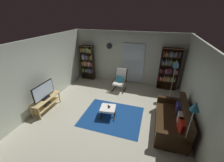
{
  "coord_description": "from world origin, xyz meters",
  "views": [
    {
      "loc": [
        1.33,
        -3.93,
        3.4
      ],
      "look_at": [
        -0.12,
        0.69,
        1.01
      ],
      "focal_mm": 22.55,
      "sensor_mm": 36.0,
      "label": 1
    }
  ],
  "objects_px": {
    "leather_sofa": "(173,121)",
    "floor_lamp_by_sofa": "(193,113)",
    "tv_stand": "(46,102)",
    "television": "(44,91)",
    "ottoman": "(108,109)",
    "tv_remote": "(108,106)",
    "floor_lamp_by_shelf": "(176,67)",
    "cell_phone": "(109,107)",
    "bookshelf_near_sofa": "(169,68)",
    "lounge_armchair": "(120,79)",
    "wall_clock": "(109,46)",
    "bookshelf_near_tv": "(88,62)"
  },
  "relations": [
    {
      "from": "leather_sofa",
      "to": "tv_stand",
      "type": "bearing_deg",
      "value": -175.18
    },
    {
      "from": "wall_clock",
      "to": "lounge_armchair",
      "type": "bearing_deg",
      "value": -47.47
    },
    {
      "from": "floor_lamp_by_sofa",
      "to": "floor_lamp_by_shelf",
      "type": "bearing_deg",
      "value": 93.0
    },
    {
      "from": "television",
      "to": "leather_sofa",
      "type": "height_order",
      "value": "television"
    },
    {
      "from": "tv_stand",
      "to": "lounge_armchair",
      "type": "xyz_separation_m",
      "value": [
        2.26,
        2.39,
        0.2
      ]
    },
    {
      "from": "wall_clock",
      "to": "floor_lamp_by_sofa",
      "type": "bearing_deg",
      "value": -49.56
    },
    {
      "from": "bookshelf_near_tv",
      "to": "floor_lamp_by_sofa",
      "type": "xyz_separation_m",
      "value": [
        4.43,
        -3.61,
        0.39
      ]
    },
    {
      "from": "bookshelf_near_tv",
      "to": "lounge_armchair",
      "type": "bearing_deg",
      "value": -19.03
    },
    {
      "from": "lounge_armchair",
      "to": "floor_lamp_by_shelf",
      "type": "bearing_deg",
      "value": -1.87
    },
    {
      "from": "bookshelf_near_tv",
      "to": "wall_clock",
      "type": "bearing_deg",
      "value": 10.3
    },
    {
      "from": "bookshelf_near_tv",
      "to": "ottoman",
      "type": "relative_size",
      "value": 3.16
    },
    {
      "from": "television",
      "to": "floor_lamp_by_sofa",
      "type": "bearing_deg",
      "value": -6.48
    },
    {
      "from": "tv_stand",
      "to": "cell_phone",
      "type": "distance_m",
      "value": 2.42
    },
    {
      "from": "tv_stand",
      "to": "cell_phone",
      "type": "height_order",
      "value": "tv_stand"
    },
    {
      "from": "tv_remote",
      "to": "television",
      "type": "bearing_deg",
      "value": 164.53
    },
    {
      "from": "bookshelf_near_sofa",
      "to": "tv_remote",
      "type": "xyz_separation_m",
      "value": [
        -2.03,
        -2.78,
        -0.67
      ]
    },
    {
      "from": "bookshelf_near_sofa",
      "to": "cell_phone",
      "type": "height_order",
      "value": "bookshelf_near_sofa"
    },
    {
      "from": "floor_lamp_by_shelf",
      "to": "television",
      "type": "bearing_deg",
      "value": -153.05
    },
    {
      "from": "lounge_armchair",
      "to": "floor_lamp_by_shelf",
      "type": "height_order",
      "value": "floor_lamp_by_shelf"
    },
    {
      "from": "tv_stand",
      "to": "bookshelf_near_tv",
      "type": "distance_m",
      "value": 3.15
    },
    {
      "from": "wall_clock",
      "to": "ottoman",
      "type": "bearing_deg",
      "value": -72.67
    },
    {
      "from": "tv_stand",
      "to": "cell_phone",
      "type": "relative_size",
      "value": 8.66
    },
    {
      "from": "tv_stand",
      "to": "tv_remote",
      "type": "relative_size",
      "value": 8.42
    },
    {
      "from": "bookshelf_near_sofa",
      "to": "lounge_armchair",
      "type": "bearing_deg",
      "value": -159.98
    },
    {
      "from": "tv_stand",
      "to": "ottoman",
      "type": "distance_m",
      "value": 2.38
    },
    {
      "from": "bookshelf_near_sofa",
      "to": "tv_remote",
      "type": "bearing_deg",
      "value": -126.18
    },
    {
      "from": "bookshelf_near_sofa",
      "to": "floor_lamp_by_sofa",
      "type": "xyz_separation_m",
      "value": [
        0.3,
        -3.69,
        0.31
      ]
    },
    {
      "from": "leather_sofa",
      "to": "floor_lamp_by_shelf",
      "type": "xyz_separation_m",
      "value": [
        0.03,
        1.93,
        1.12
      ]
    },
    {
      "from": "bookshelf_near_tv",
      "to": "lounge_armchair",
      "type": "relative_size",
      "value": 1.8
    },
    {
      "from": "leather_sofa",
      "to": "floor_lamp_by_sofa",
      "type": "distance_m",
      "value": 1.41
    },
    {
      "from": "television",
      "to": "lounge_armchair",
      "type": "xyz_separation_m",
      "value": [
        2.26,
        2.38,
        -0.26
      ]
    },
    {
      "from": "bookshelf_near_sofa",
      "to": "ottoman",
      "type": "height_order",
      "value": "bookshelf_near_sofa"
    },
    {
      "from": "bookshelf_near_sofa",
      "to": "floor_lamp_by_shelf",
      "type": "distance_m",
      "value": 0.94
    },
    {
      "from": "ottoman",
      "to": "tv_remote",
      "type": "distance_m",
      "value": 0.1
    },
    {
      "from": "leather_sofa",
      "to": "cell_phone",
      "type": "distance_m",
      "value": 2.12
    },
    {
      "from": "wall_clock",
      "to": "leather_sofa",
      "type": "bearing_deg",
      "value": -43.38
    },
    {
      "from": "bookshelf_near_tv",
      "to": "television",
      "type": "bearing_deg",
      "value": -94.83
    },
    {
      "from": "television",
      "to": "wall_clock",
      "type": "xyz_separation_m",
      "value": [
        1.43,
        3.29,
        1.06
      ]
    },
    {
      "from": "floor_lamp_by_shelf",
      "to": "wall_clock",
      "type": "bearing_deg",
      "value": 162.52
    },
    {
      "from": "tv_stand",
      "to": "bookshelf_near_tv",
      "type": "height_order",
      "value": "bookshelf_near_tv"
    },
    {
      "from": "lounge_armchair",
      "to": "cell_phone",
      "type": "xyz_separation_m",
      "value": [
        0.13,
        -2.04,
        -0.14
      ]
    },
    {
      "from": "bookshelf_near_tv",
      "to": "ottoman",
      "type": "bearing_deg",
      "value": -52.7
    },
    {
      "from": "lounge_armchair",
      "to": "ottoman",
      "type": "xyz_separation_m",
      "value": [
        0.1,
        -2.07,
        -0.22
      ]
    },
    {
      "from": "floor_lamp_by_shelf",
      "to": "wall_clock",
      "type": "distance_m",
      "value": 3.28
    },
    {
      "from": "leather_sofa",
      "to": "tv_remote",
      "type": "distance_m",
      "value": 2.15
    },
    {
      "from": "television",
      "to": "ottoman",
      "type": "bearing_deg",
      "value": 7.6
    },
    {
      "from": "tv_stand",
      "to": "television",
      "type": "distance_m",
      "value": 0.46
    },
    {
      "from": "television",
      "to": "leather_sofa",
      "type": "bearing_deg",
      "value": 4.79
    },
    {
      "from": "tv_remote",
      "to": "floor_lamp_by_shelf",
      "type": "xyz_separation_m",
      "value": [
        2.18,
        1.93,
        1.04
      ]
    },
    {
      "from": "cell_phone",
      "to": "floor_lamp_by_sofa",
      "type": "relative_size",
      "value": 0.08
    }
  ]
}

